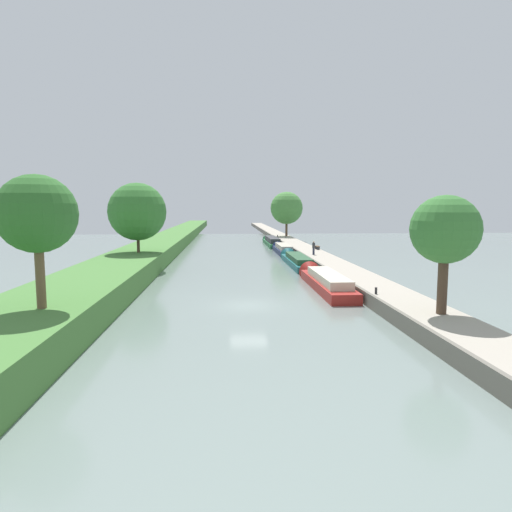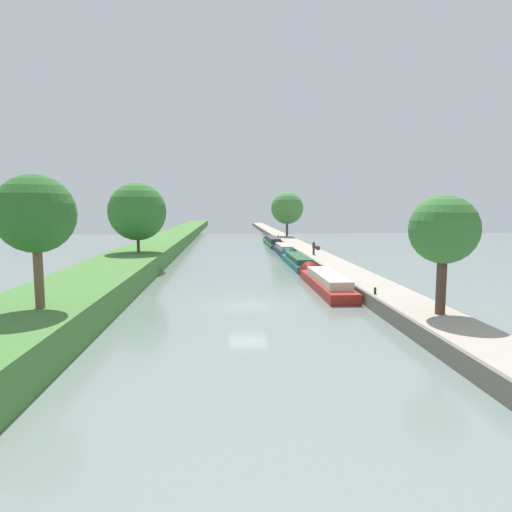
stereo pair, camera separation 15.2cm
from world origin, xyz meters
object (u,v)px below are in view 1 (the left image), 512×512
narrowboat_navy (283,249)px  narrowboat_green (271,242)px  narrowboat_red (324,281)px  mooring_bollard_far (278,236)px  park_bench (317,247)px  narrowboat_teal (296,260)px  mooring_bollard_near (376,291)px  person_walking (314,248)px

narrowboat_navy → narrowboat_green: bearing=90.7°
narrowboat_red → mooring_bollard_far: narrowboat_red is taller
park_bench → narrowboat_teal: bearing=-116.1°
narrowboat_green → narrowboat_red: bearing=-89.9°
narrowboat_red → narrowboat_navy: (0.10, 27.54, -0.02)m
narrowboat_red → narrowboat_teal: (0.03, 14.74, -0.07)m
mooring_bollard_far → narrowboat_navy: bearing=-94.8°
narrowboat_teal → narrowboat_navy: (0.07, 12.79, 0.05)m
narrowboat_navy → mooring_bollard_near: bearing=-87.2°
narrowboat_green → park_bench: bearing=-75.7°
narrowboat_navy → park_bench: bearing=-42.4°
narrowboat_navy → narrowboat_red: bearing=-90.2°
mooring_bollard_far → park_bench: bearing=-84.0°
narrowboat_red → narrowboat_green: (-0.08, 41.16, 0.02)m
narrowboat_green → narrowboat_teal: bearing=-89.8°
narrowboat_red → narrowboat_teal: size_ratio=0.96×
mooring_bollard_near → park_bench: bearing=85.3°
narrowboat_green → person_walking: size_ratio=9.25×
narrowboat_red → narrowboat_teal: 14.74m
park_bench → mooring_bollard_near: bearing=-94.7°
narrowboat_red → person_walking: size_ratio=8.06×
narrowboat_navy → mooring_bollard_far: 20.46m
mooring_bollard_far → mooring_bollard_near: bearing=-90.0°
narrowboat_green → mooring_bollard_far: 7.03m
park_bench → person_walking: bearing=-105.7°
narrowboat_red → mooring_bollard_near: (1.81, -7.32, 0.54)m
narrowboat_red → narrowboat_navy: narrowboat_red is taller
narrowboat_green → person_walking: bearing=-83.9°
narrowboat_green → mooring_bollard_far: bearing=74.4°
narrowboat_teal → park_bench: 9.92m
narrowboat_teal → narrowboat_navy: bearing=89.7°
mooring_bollard_far → person_walking: bearing=-88.7°
narrowboat_red → park_bench: 24.04m
narrowboat_teal → narrowboat_red: bearing=-90.1°
person_walking → park_bench: person_walking is taller
narrowboat_teal → narrowboat_green: 26.42m
narrowboat_red → narrowboat_green: 41.16m
narrowboat_teal → park_bench: (4.35, 8.88, 0.73)m
narrowboat_teal → park_bench: size_ratio=9.31×
person_walking → mooring_bollard_far: size_ratio=3.69×
narrowboat_green → park_bench: size_ratio=10.24×
narrowboat_teal → person_walking: person_walking is taller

